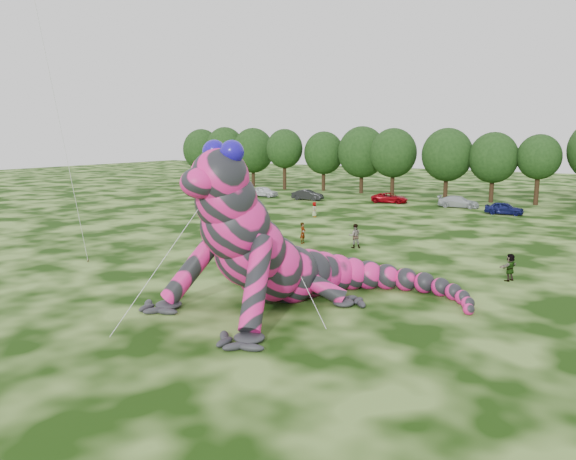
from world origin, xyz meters
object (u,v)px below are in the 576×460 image
(tree_8, at_px, (493,167))
(spectator_1, at_px, (355,236))
(flying_kite, at_px, (37,14))
(car_1, at_px, (308,195))
(tree_2, at_px, (253,157))
(tree_9, at_px, (538,170))
(spectator_4, at_px, (314,209))
(inflatable_gecko, at_px, (287,221))
(spectator_5, at_px, (510,267))
(tree_0, at_px, (202,156))
(spectator_0, at_px, (303,233))
(car_4, at_px, (504,208))
(car_0, at_px, (264,192))
(car_3, at_px, (458,202))
(tree_6, at_px, (393,162))
(tree_7, at_px, (447,164))
(tree_1, at_px, (225,156))
(tree_3, at_px, (285,159))
(tree_5, at_px, (362,160))
(tree_4, at_px, (324,161))
(car_2, at_px, (390,198))

(tree_8, bearing_deg, spectator_1, -93.50)
(flying_kite, bearing_deg, car_1, 99.37)
(tree_2, relative_size, spectator_1, 5.11)
(tree_9, distance_m, spectator_4, 29.90)
(inflatable_gecko, bearing_deg, spectator_5, 63.18)
(tree_0, bearing_deg, spectator_0, -41.29)
(car_4, xyz_separation_m, spectator_5, (6.21, -29.09, 0.15))
(spectator_4, bearing_deg, spectator_1, -162.51)
(car_0, bearing_deg, tree_2, 43.95)
(car_4, xyz_separation_m, spectator_1, (-5.94, -25.15, 0.26))
(tree_2, relative_size, car_3, 2.02)
(tree_6, height_order, spectator_4, tree_6)
(spectator_1, bearing_deg, tree_7, -116.86)
(spectator_0, xyz_separation_m, spectator_1, (4.27, 0.65, 0.08))
(tree_6, height_order, car_3, tree_6)
(tree_1, distance_m, tree_2, 5.38)
(spectator_4, bearing_deg, tree_2, 23.10)
(tree_1, relative_size, tree_3, 1.04)
(spectator_0, bearing_deg, spectator_5, -109.74)
(tree_1, height_order, tree_2, tree_1)
(tree_0, xyz_separation_m, tree_1, (6.20, -1.18, 0.15))
(inflatable_gecko, xyz_separation_m, tree_5, (-19.71, 51.52, 0.65))
(tree_2, xyz_separation_m, car_3, (36.68, -9.06, -4.13))
(tree_4, height_order, car_0, tree_4)
(tree_1, height_order, spectator_4, tree_1)
(tree_4, xyz_separation_m, car_4, (29.18, -12.22, -3.84))
(inflatable_gecko, height_order, tree_1, tree_1)
(tree_2, relative_size, car_0, 2.33)
(car_0, bearing_deg, tree_6, -54.59)
(spectator_4, bearing_deg, car_1, 10.02)
(tree_6, relative_size, car_1, 2.28)
(tree_3, height_order, car_1, tree_3)
(flying_kite, bearing_deg, tree_8, 75.28)
(tree_0, distance_m, tree_3, 18.97)
(tree_4, distance_m, car_4, 31.87)
(tree_9, relative_size, spectator_1, 4.60)
(car_2, height_order, spectator_4, spectator_4)
(car_1, bearing_deg, car_3, -87.70)
(tree_1, bearing_deg, spectator_1, -41.18)
(car_2, bearing_deg, tree_0, 65.93)
(tree_2, xyz_separation_m, tree_7, (32.94, -1.96, -0.08))
(car_1, bearing_deg, tree_6, -44.75)
(tree_6, relative_size, car_4, 2.35)
(car_3, xyz_separation_m, spectator_1, (-0.06, -28.36, 0.25))
(tree_0, xyz_separation_m, spectator_0, (43.88, -38.54, -3.89))
(tree_5, bearing_deg, car_0, -129.82)
(car_3, xyz_separation_m, car_4, (5.88, -3.21, -0.01))
(tree_3, height_order, car_4, tree_3)
(tree_4, xyz_separation_m, car_2, (14.65, -9.17, -3.89))
(tree_1, relative_size, tree_4, 1.08)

